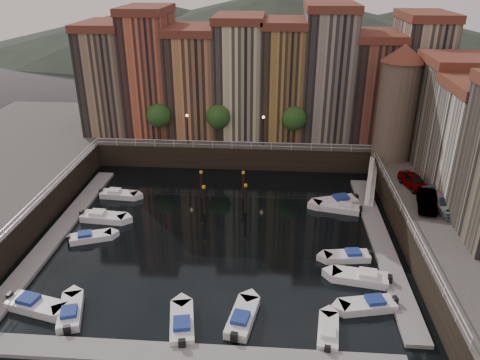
# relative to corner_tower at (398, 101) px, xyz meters

# --- Properties ---
(ground) EXTENTS (200.00, 200.00, 0.00)m
(ground) POSITION_rel_corner_tower_xyz_m (-20.00, -14.50, -10.19)
(ground) COLOR black
(ground) RESTS_ON ground
(quay_far) EXTENTS (80.00, 20.00, 3.00)m
(quay_far) POSITION_rel_corner_tower_xyz_m (-20.00, 11.50, -8.69)
(quay_far) COLOR black
(quay_far) RESTS_ON ground
(dock_left) EXTENTS (2.00, 28.00, 0.35)m
(dock_left) POSITION_rel_corner_tower_xyz_m (-36.20, -15.50, -10.02)
(dock_left) COLOR gray
(dock_left) RESTS_ON ground
(dock_right) EXTENTS (2.00, 28.00, 0.35)m
(dock_right) POSITION_rel_corner_tower_xyz_m (-3.80, -15.50, -10.02)
(dock_right) COLOR gray
(dock_right) RESTS_ON ground
(dock_near) EXTENTS (30.00, 2.00, 0.35)m
(dock_near) POSITION_rel_corner_tower_xyz_m (-20.00, -31.50, -10.02)
(dock_near) COLOR gray
(dock_near) RESTS_ON ground
(mountains) EXTENTS (145.00, 100.00, 18.00)m
(mountains) POSITION_rel_corner_tower_xyz_m (-18.28, 95.50, -2.28)
(mountains) COLOR #2D382D
(mountains) RESTS_ON ground
(far_terrace) EXTENTS (48.70, 10.30, 17.50)m
(far_terrace) POSITION_rel_corner_tower_xyz_m (-16.69, 9.00, 0.76)
(far_terrace) COLOR #8B7158
(far_terrace) RESTS_ON quay_far
(corner_tower) EXTENTS (5.20, 5.20, 13.80)m
(corner_tower) POSITION_rel_corner_tower_xyz_m (0.00, 0.00, 0.00)
(corner_tower) COLOR #6B5B4C
(corner_tower) RESTS_ON quay_right
(promenade_trees) EXTENTS (21.20, 3.20, 5.20)m
(promenade_trees) POSITION_rel_corner_tower_xyz_m (-21.33, 3.70, -3.61)
(promenade_trees) COLOR black
(promenade_trees) RESTS_ON quay_far
(street_lamps) EXTENTS (10.36, 0.36, 4.18)m
(street_lamps) POSITION_rel_corner_tower_xyz_m (-21.00, 2.70, -4.30)
(street_lamps) COLOR black
(street_lamps) RESTS_ON quay_far
(railings) EXTENTS (36.08, 34.04, 0.52)m
(railings) POSITION_rel_corner_tower_xyz_m (-20.00, -9.62, -6.41)
(railings) COLOR white
(railings) RESTS_ON ground
(gangway) EXTENTS (2.78, 8.32, 3.73)m
(gangway) POSITION_rel_corner_tower_xyz_m (-2.90, -4.50, -8.28)
(gangway) COLOR white
(gangway) RESTS_ON ground
(mooring_pilings) EXTENTS (5.68, 4.45, 3.78)m
(mooring_pilings) POSITION_rel_corner_tower_xyz_m (-20.03, -8.85, -8.54)
(mooring_pilings) COLOR black
(mooring_pilings) RESTS_ON ground
(boat_left_0) EXTENTS (5.17, 2.93, 1.16)m
(boat_left_0) POSITION_rel_corner_tower_xyz_m (-33.16, -27.41, -9.80)
(boat_left_0) COLOR white
(boat_left_0) RESTS_ON ground
(boat_left_2) EXTENTS (4.34, 2.87, 0.98)m
(boat_left_2) POSITION_rel_corner_tower_xyz_m (-32.58, -17.04, -9.86)
(boat_left_2) COLOR white
(boat_left_2) RESTS_ON ground
(boat_left_3) EXTENTS (5.04, 2.17, 1.14)m
(boat_left_3) POSITION_rel_corner_tower_xyz_m (-32.62, -13.11, -9.81)
(boat_left_3) COLOR white
(boat_left_3) RESTS_ON ground
(boat_left_4) EXTENTS (4.58, 1.94, 1.04)m
(boat_left_4) POSITION_rel_corner_tower_xyz_m (-32.67, -7.59, -9.84)
(boat_left_4) COLOR white
(boat_left_4) RESTS_ON ground
(boat_right_0) EXTENTS (4.79, 2.57, 1.07)m
(boat_right_0) POSITION_rel_corner_tower_xyz_m (-6.70, -25.40, -9.83)
(boat_right_0) COLOR white
(boat_right_0) RESTS_ON ground
(boat_right_1) EXTENTS (5.14, 2.58, 1.15)m
(boat_right_1) POSITION_rel_corner_tower_xyz_m (-6.71, -21.83, -9.81)
(boat_right_1) COLOR white
(boat_right_1) RESTS_ON ground
(boat_right_2) EXTENTS (4.48, 2.11, 1.01)m
(boat_right_2) POSITION_rel_corner_tower_xyz_m (-7.41, -18.57, -9.85)
(boat_right_2) COLOR white
(boat_right_2) RESTS_ON ground
(boat_right_3) EXTENTS (4.58, 2.49, 1.03)m
(boat_right_3) POSITION_rel_corner_tower_xyz_m (-6.87, -9.08, -9.85)
(boat_right_3) COLOR white
(boat_right_3) RESTS_ON ground
(boat_right_4) EXTENTS (5.34, 3.39, 1.20)m
(boat_right_4) POSITION_rel_corner_tower_xyz_m (-7.27, -7.70, -9.79)
(boat_right_4) COLOR white
(boat_right_4) RESTS_ON ground
(boat_near_0) EXTENTS (2.84, 4.73, 1.06)m
(boat_near_0) POSITION_rel_corner_tower_xyz_m (-30.02, -27.98, -9.84)
(boat_near_0) COLOR white
(boat_near_0) RESTS_ON ground
(boat_near_1) EXTENTS (2.61, 4.99, 1.12)m
(boat_near_1) POSITION_rel_corner_tower_xyz_m (-21.11, -28.62, -9.82)
(boat_near_1) COLOR white
(boat_near_1) RESTS_ON ground
(boat_near_2) EXTENTS (2.58, 5.00, 1.12)m
(boat_near_2) POSITION_rel_corner_tower_xyz_m (-16.64, -27.68, -9.82)
(boat_near_2) COLOR white
(boat_near_2) RESTS_ON ground
(boat_near_3) EXTENTS (1.97, 4.21, 0.95)m
(boat_near_3) POSITION_rel_corner_tower_xyz_m (-10.21, -28.65, -9.87)
(boat_near_3) COLOR white
(boat_near_3) RESTS_ON ground
(car_a) EXTENTS (2.89, 4.75, 1.51)m
(car_a) POSITION_rel_corner_tower_xyz_m (0.52, -8.93, -6.44)
(car_a) COLOR gray
(car_a) RESTS_ON quay_right
(car_b) EXTENTS (2.55, 4.92, 1.54)m
(car_b) POSITION_rel_corner_tower_xyz_m (0.60, -13.55, -6.42)
(car_b) COLOR gray
(car_b) RESTS_ON quay_right
(car_c) EXTENTS (3.38, 5.50, 1.49)m
(car_c) POSITION_rel_corner_tower_xyz_m (1.94, -13.78, -6.45)
(car_c) COLOR gray
(car_c) RESTS_ON quay_right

